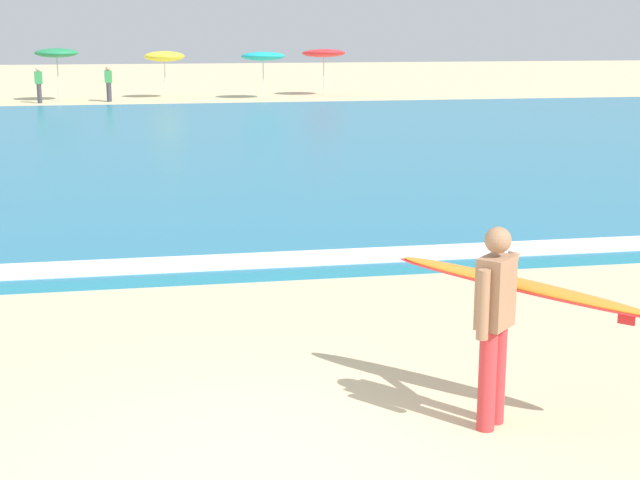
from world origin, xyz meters
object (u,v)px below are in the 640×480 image
(surfer_with_board, at_px, (507,304))
(beach_umbrella_4, at_px, (263,56))
(beach_umbrella_3, at_px, (164,56))
(beach_umbrella_5, at_px, (324,53))
(beachgoer_near_row_right, at_px, (109,82))
(beach_umbrella_2, at_px, (57,53))
(beachgoer_near_row_left, at_px, (108,83))
(beachgoer_near_row_mid, at_px, (39,84))

(surfer_with_board, height_order, beach_umbrella_4, beach_umbrella_4)
(beach_umbrella_3, xyz_separation_m, beach_umbrella_5, (7.69, 0.37, 0.10))
(beach_umbrella_5, height_order, beachgoer_near_row_right, beach_umbrella_5)
(beach_umbrella_3, height_order, beach_umbrella_4, beach_umbrella_4)
(surfer_with_board, relative_size, beachgoer_near_row_right, 1.23)
(beach_umbrella_2, bearing_deg, beach_umbrella_5, 5.92)
(beach_umbrella_2, height_order, beachgoer_near_row_left, beach_umbrella_2)
(beach_umbrella_2, relative_size, beachgoer_near_row_mid, 1.49)
(surfer_with_board, xyz_separation_m, beach_umbrella_2, (-6.67, 37.10, 1.11))
(beach_umbrella_3, relative_size, beach_umbrella_5, 0.96)
(surfer_with_board, xyz_separation_m, beachgoer_near_row_right, (-4.42, 36.32, -0.18))
(beach_umbrella_3, relative_size, beach_umbrella_4, 1.00)
(beachgoer_near_row_right, bearing_deg, beach_umbrella_4, 4.21)
(beachgoer_near_row_right, bearing_deg, surfer_with_board, -83.07)
(beach_umbrella_2, distance_m, beach_umbrella_5, 12.55)
(beachgoer_near_row_mid, relative_size, beachgoer_near_row_right, 1.00)
(beach_umbrella_5, xyz_separation_m, beachgoer_near_row_right, (-10.23, -2.07, -1.18))
(beach_umbrella_2, distance_m, beachgoer_near_row_mid, 1.94)
(beach_umbrella_4, distance_m, beachgoer_near_row_right, 7.16)
(surfer_with_board, xyz_separation_m, beach_umbrella_5, (5.81, 38.39, 1.00))
(surfer_with_board, distance_m, beach_umbrella_5, 38.84)
(beach_umbrella_4, height_order, beachgoer_near_row_mid, beach_umbrella_4)
(beach_umbrella_2, height_order, beach_umbrella_3, beach_umbrella_2)
(surfer_with_board, xyz_separation_m, beachgoer_near_row_mid, (-7.40, 35.84, -0.18))
(beach_umbrella_2, relative_size, beach_umbrella_4, 1.08)
(surfer_with_board, height_order, beachgoer_near_row_right, surfer_with_board)
(beach_umbrella_2, distance_m, beach_umbrella_4, 9.31)
(beach_umbrella_3, xyz_separation_m, beachgoer_near_row_left, (-2.55, -1.92, -1.08))
(beach_umbrella_4, relative_size, beachgoer_near_row_left, 1.38)
(beachgoer_near_row_mid, height_order, beachgoer_near_row_right, same)
(beach_umbrella_3, xyz_separation_m, beachgoer_near_row_mid, (-5.53, -2.18, -1.08))
(beachgoer_near_row_right, bearing_deg, beach_umbrella_2, 160.96)
(beach_umbrella_3, height_order, beachgoer_near_row_mid, beach_umbrella_3)
(beach_umbrella_2, relative_size, beach_umbrella_5, 1.03)
(beach_umbrella_5, bearing_deg, beachgoer_near_row_left, -167.41)
(beach_umbrella_3, distance_m, beachgoer_near_row_right, 3.25)
(beachgoer_near_row_right, bearing_deg, beach_umbrella_5, 11.46)
(beach_umbrella_3, relative_size, beachgoer_near_row_right, 1.38)
(beach_umbrella_4, bearing_deg, beach_umbrella_2, 178.40)
(beachgoer_near_row_right, bearing_deg, beachgoer_near_row_mid, -171.01)
(beachgoer_near_row_right, bearing_deg, beachgoer_near_row_left, -93.17)
(beach_umbrella_3, distance_m, beach_umbrella_4, 4.66)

